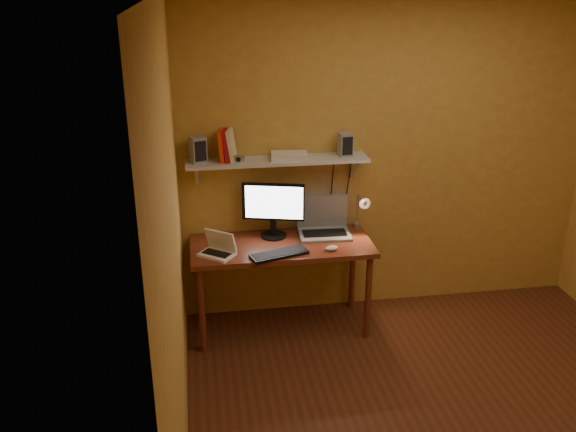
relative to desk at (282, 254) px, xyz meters
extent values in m
cube|color=#582716|center=(0.93, -1.28, -0.67)|extent=(3.40, 3.20, 0.02)
cube|color=gold|center=(0.93, 0.33, 0.64)|extent=(3.40, 0.02, 2.60)
cube|color=gold|center=(-0.78, -1.28, 0.64)|extent=(0.02, 3.20, 2.60)
cube|color=maroon|center=(0.00, 0.00, 0.07)|extent=(1.40, 0.60, 0.04)
cylinder|color=maroon|center=(-0.64, -0.24, -0.31)|extent=(0.05, 0.05, 0.71)
cylinder|color=maroon|center=(0.64, -0.24, -0.31)|extent=(0.05, 0.05, 0.71)
cylinder|color=maroon|center=(-0.64, 0.24, -0.31)|extent=(0.05, 0.05, 0.71)
cylinder|color=maroon|center=(0.64, 0.24, -0.31)|extent=(0.05, 0.05, 0.71)
cube|color=#BCBFC0|center=(0.00, 0.19, 0.70)|extent=(1.40, 0.25, 0.02)
cube|color=silver|center=(-0.62, 0.30, 0.60)|extent=(0.03, 0.03, 0.18)
cube|color=silver|center=(0.62, 0.30, 0.60)|extent=(0.03, 0.03, 0.18)
cylinder|color=black|center=(-0.04, 0.15, 0.09)|extent=(0.25, 0.25, 0.02)
cube|color=black|center=(-0.04, 0.15, 0.17)|extent=(0.05, 0.05, 0.15)
cube|color=black|center=(-0.04, 0.15, 0.38)|extent=(0.48, 0.15, 0.30)
cube|color=white|center=(-0.04, 0.14, 0.38)|extent=(0.44, 0.12, 0.26)
cube|color=gray|center=(0.36, 0.11, 0.10)|extent=(0.42, 0.31, 0.02)
cube|color=black|center=(0.36, 0.11, 0.11)|extent=(0.35, 0.18, 0.00)
cube|color=gray|center=(0.37, 0.23, 0.25)|extent=(0.41, 0.08, 0.28)
cube|color=#13173D|center=(0.37, 0.23, 0.25)|extent=(0.36, 0.06, 0.24)
cube|color=white|center=(-0.51, -0.14, 0.10)|extent=(0.30, 0.29, 0.02)
cube|color=black|center=(-0.51, -0.14, 0.11)|extent=(0.23, 0.20, 0.00)
cube|color=white|center=(-0.47, -0.09, 0.19)|extent=(0.24, 0.20, 0.17)
cube|color=black|center=(-0.47, -0.09, 0.19)|extent=(0.20, 0.17, 0.14)
cube|color=black|center=(-0.05, -0.21, 0.10)|extent=(0.46, 0.26, 0.02)
ellipsoid|color=white|center=(0.36, -0.18, 0.10)|extent=(0.11, 0.08, 0.04)
cube|color=silver|center=(0.66, 0.24, 0.08)|extent=(0.05, 0.06, 0.08)
cylinder|color=silver|center=(0.66, 0.24, 0.23)|extent=(0.02, 0.02, 0.28)
cylinder|color=silver|center=(0.66, 0.16, 0.37)|extent=(0.01, 0.16, 0.01)
cone|color=silver|center=(0.66, 0.08, 0.37)|extent=(0.09, 0.09, 0.09)
sphere|color=#FFE0A5|center=(0.66, 0.06, 0.37)|extent=(0.04, 0.04, 0.04)
cube|color=gray|center=(-0.60, 0.20, 0.81)|extent=(0.14, 0.14, 0.19)
cube|color=gray|center=(0.53, 0.20, 0.80)|extent=(0.11, 0.11, 0.18)
cube|color=red|center=(-0.42, 0.20, 0.83)|extent=(0.08, 0.17, 0.24)
cube|color=#9E0D18|center=(-0.38, 0.20, 0.83)|extent=(0.09, 0.17, 0.24)
cube|color=beige|center=(-0.35, 0.20, 0.83)|extent=(0.10, 0.17, 0.24)
cube|color=silver|center=(-0.31, 0.14, 0.74)|extent=(0.10, 0.04, 0.06)
cylinder|color=black|center=(-0.31, 0.12, 0.74)|extent=(0.04, 0.02, 0.04)
cube|color=white|center=(0.09, 0.18, 0.73)|extent=(0.30, 0.22, 0.05)
camera|label=1|loc=(-0.62, -4.25, 2.01)|focal=38.00mm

